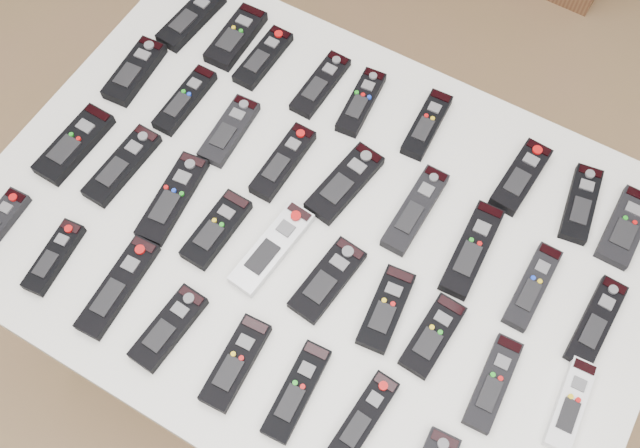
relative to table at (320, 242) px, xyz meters
The scene contains 36 objects.
ground 0.73m from the table, 16.24° to the right, with size 4.00×4.00×0.00m, color #9A7E4E.
table is the anchor object (origin of this frame).
remote_0 0.57m from the table, 149.14° to the left, with size 0.05×0.18×0.02m, color black.
remote_1 0.49m from the table, 141.84° to the left, with size 0.06×0.16×0.02m, color black.
remote_2 0.42m from the table, 136.91° to the left, with size 0.05×0.16×0.02m, color black.
remote_3 0.33m from the table, 119.88° to the left, with size 0.05×0.16×0.02m, color black.
remote_4 0.30m from the table, 103.54° to the left, with size 0.05×0.16×0.02m, color black.
remote_5 0.32m from the table, 76.71° to the left, with size 0.05×0.16×0.02m, color black.
remote_6 0.40m from the table, 45.34° to the left, with size 0.05×0.16×0.02m, color black.
remote_7 0.50m from the table, 35.61° to the left, with size 0.05×0.16×0.02m, color black.
remote_8 0.57m from the table, 29.97° to the left, with size 0.06×0.16×0.02m, color black.
remote_9 0.53m from the table, 167.16° to the left, with size 0.06×0.16×0.02m, color black.
remote_10 0.40m from the table, 163.93° to the left, with size 0.05×0.17×0.02m, color black.
remote_11 0.29m from the table, 160.51° to the left, with size 0.05×0.16×0.02m, color black.
remote_12 0.17m from the table, 147.50° to the left, with size 0.05×0.17×0.02m, color black.
remote_13 0.12m from the table, 92.81° to the left, with size 0.06×0.17×0.02m, color black.
remote_14 0.19m from the table, 40.72° to the left, with size 0.05×0.19×0.02m, color black.
remote_15 0.29m from the table, 20.27° to the left, with size 0.05×0.19×0.02m, color black.
remote_16 0.40m from the table, 12.57° to the left, with size 0.04×0.17×0.02m, color black.
remote_17 0.52m from the table, ahead, with size 0.05×0.17×0.02m, color black.
remote_18 0.52m from the table, behind, with size 0.06×0.18×0.02m, color black.
remote_19 0.41m from the table, 168.82° to the right, with size 0.05×0.18×0.02m, color black.
remote_20 0.29m from the table, 161.98° to the right, with size 0.06×0.19×0.02m, color black.
remote_21 0.20m from the table, 147.81° to the right, with size 0.05×0.15×0.02m, color black.
remote_22 0.12m from the table, 123.23° to the right, with size 0.05×0.19×0.02m, color #B7B7BC.
remote_23 0.13m from the table, 52.63° to the right, with size 0.06×0.16×0.02m, color black.
remote_24 0.21m from the table, 24.22° to the right, with size 0.05×0.15×0.02m, color black.
remote_25 0.29m from the table, 17.10° to the right, with size 0.05×0.15×0.02m, color black.
remote_26 0.42m from the table, 15.13° to the right, with size 0.05×0.17×0.02m, color black.
remote_27 0.53m from the table, ahead, with size 0.04×0.16×0.02m, color silver.
remote_29 0.49m from the table, 142.54° to the right, with size 0.04×0.15×0.02m, color black.
remote_30 0.38m from the table, 131.53° to the right, with size 0.05×0.20×0.02m, color black.
remote_31 0.33m from the table, 113.06° to the right, with size 0.05×0.16×0.02m, color black.
remote_32 0.30m from the table, 88.88° to the right, with size 0.05×0.16×0.02m, color black.
remote_33 0.31m from the table, 67.14° to the right, with size 0.05×0.17×0.02m, color black.
remote_34 0.36m from the table, 48.68° to the right, with size 0.04×0.16×0.02m, color black.
Camera 1 is at (0.18, -0.47, 1.97)m, focal length 40.00 mm.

